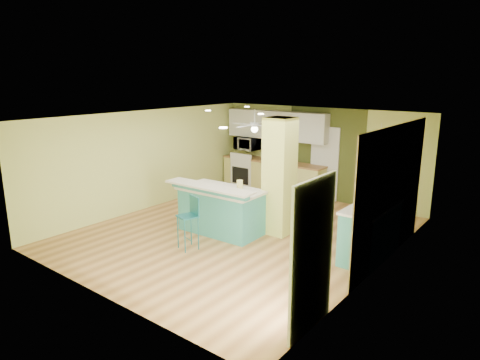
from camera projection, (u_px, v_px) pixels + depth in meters
name	position (u px, v px, depth m)	size (l,w,h in m)	color
floor	(241.00, 233.00, 9.32)	(6.00, 7.00, 0.01)	#9B6536
ceiling	(241.00, 117.00, 8.73)	(6.00, 7.00, 0.01)	white
wall_back	(319.00, 153.00, 11.71)	(6.00, 0.01, 2.50)	#CDD773
wall_front	(96.00, 220.00, 6.34)	(6.00, 0.01, 2.50)	#CDD773
wall_left	(147.00, 160.00, 10.82)	(0.01, 7.00, 2.50)	#CDD773
wall_right	(381.00, 202.00, 7.23)	(0.01, 7.00, 2.50)	#CDD773
wood_panel	(392.00, 194.00, 7.70)	(0.02, 3.40, 2.50)	#8F7551
olive_accent	(325.00, 154.00, 11.58)	(2.20, 0.02, 2.50)	#465020
interior_door	(324.00, 164.00, 11.61)	(0.82, 0.05, 2.00)	silver
french_door	(312.00, 256.00, 5.54)	(0.04, 1.08, 2.10)	silver
column	(279.00, 177.00, 9.02)	(0.55, 0.55, 2.50)	#CED462
kitchen_run	(273.00, 176.00, 12.44)	(3.25, 0.63, 0.94)	#D4CE6F
stove	(247.00, 172.00, 13.00)	(0.76, 0.66, 1.08)	white
upper_cabinets	(276.00, 125.00, 12.18)	(3.20, 0.34, 0.80)	silver
microwave	(247.00, 143.00, 12.80)	(0.70, 0.48, 0.39)	silver
ceiling_fan	(255.00, 125.00, 11.02)	(1.41, 1.41, 0.61)	silver
pendant_lamp	(379.00, 156.00, 7.86)	(0.14, 0.14, 0.69)	silver
wall_decor	(396.00, 176.00, 7.79)	(0.03, 0.90, 0.70)	brown
peninsula	(221.00, 209.00, 9.22)	(2.12, 1.18, 1.12)	teal
bar_stool	(191.00, 214.00, 8.31)	(0.44, 0.44, 1.06)	#1C7081
side_counter	(370.00, 231.00, 7.94)	(0.67, 1.58, 1.02)	teal
fruit_bowl	(284.00, 161.00, 12.08)	(0.33, 0.33, 0.08)	#322214
canister	(240.00, 185.00, 9.09)	(0.13, 0.13, 0.19)	yellow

